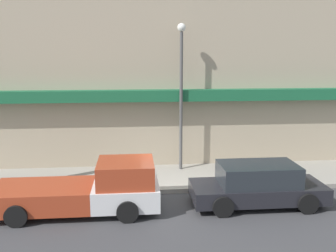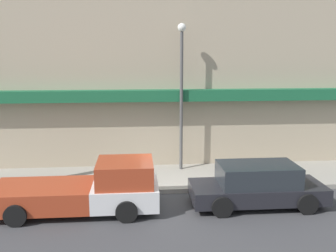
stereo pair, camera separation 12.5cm
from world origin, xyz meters
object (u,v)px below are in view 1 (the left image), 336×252
at_px(fire_hydrant, 219,175).
at_px(street_lamp, 181,82).
at_px(pickup_truck, 89,190).
at_px(parked_car, 257,185).

relative_size(fire_hydrant, street_lamp, 0.10).
bearing_deg(pickup_truck, fire_hydrant, 21.27).
height_order(pickup_truck, street_lamp, street_lamp).
height_order(pickup_truck, parked_car, pickup_truck).
bearing_deg(parked_car, fire_hydrant, 114.58).
xyz_separation_m(fire_hydrant, street_lamp, (-1.31, 1.95, 3.57)).
distance_m(pickup_truck, fire_hydrant, 5.29).
bearing_deg(fire_hydrant, parked_car, -65.32).
distance_m(parked_car, fire_hydrant, 2.15).
distance_m(parked_car, street_lamp, 5.58).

